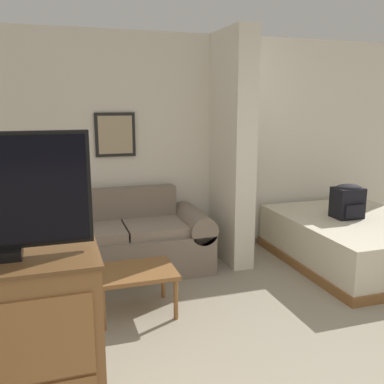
# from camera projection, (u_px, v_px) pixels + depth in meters

# --- Properties ---
(wall_back) EXTENTS (7.69, 0.16, 2.60)m
(wall_back) POSITION_uv_depth(u_px,v_px,m) (175.00, 147.00, 5.13)
(wall_back) COLOR silver
(wall_back) RESTS_ON ground_plane
(wall_partition_pillar) EXTENTS (0.24, 0.83, 2.60)m
(wall_partition_pillar) POSITION_uv_depth(u_px,v_px,m) (232.00, 149.00, 4.85)
(wall_partition_pillar) COLOR silver
(wall_partition_pillar) RESTS_ON ground_plane
(couch) EXTENTS (1.86, 0.84, 0.87)m
(couch) POSITION_uv_depth(u_px,v_px,m) (124.00, 242.00, 4.67)
(couch) COLOR gray
(couch) RESTS_ON ground_plane
(coffee_table) EXTENTS (0.69, 0.52, 0.40)m
(coffee_table) POSITION_uv_depth(u_px,v_px,m) (135.00, 275.00, 3.72)
(coffee_table) COLOR brown
(coffee_table) RESTS_ON ground_plane
(side_table) EXTENTS (0.44, 0.44, 0.55)m
(side_table) POSITION_uv_depth(u_px,v_px,m) (18.00, 240.00, 4.34)
(side_table) COLOR brown
(side_table) RESTS_ON ground_plane
(table_lamp) EXTENTS (0.32, 0.32, 0.37)m
(table_lamp) POSITION_uv_depth(u_px,v_px,m) (15.00, 208.00, 4.27)
(table_lamp) COLOR tan
(table_lamp) RESTS_ON side_table
(tv_dresser) EXTENTS (0.99, 0.52, 1.07)m
(tv_dresser) POSITION_uv_depth(u_px,v_px,m) (7.00, 357.00, 2.21)
(tv_dresser) COLOR brown
(tv_dresser) RESTS_ON ground_plane
(bed) EXTENTS (1.56, 1.90, 0.53)m
(bed) POSITION_uv_depth(u_px,v_px,m) (355.00, 240.00, 4.93)
(bed) COLOR brown
(bed) RESTS_ON ground_plane
(backpack) EXTENTS (0.32, 0.27, 0.39)m
(backpack) POSITION_uv_depth(u_px,v_px,m) (348.00, 200.00, 4.85)
(backpack) COLOR black
(backpack) RESTS_ON bed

